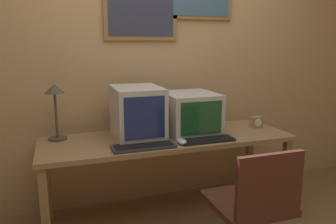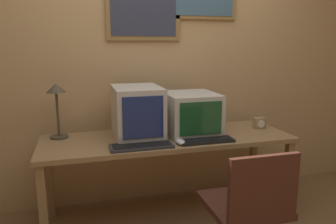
% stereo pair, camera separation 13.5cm
% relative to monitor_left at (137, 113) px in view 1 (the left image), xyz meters
% --- Properties ---
extents(wall_back, '(8.00, 0.08, 2.60)m').
position_rel_monitor_left_xyz_m(wall_back, '(0.24, 0.39, 0.40)').
color(wall_back, tan).
rests_on(wall_back, ground_plane).
extents(desk, '(1.99, 0.65, 0.70)m').
position_rel_monitor_left_xyz_m(desk, '(0.24, -0.06, -0.27)').
color(desk, '#99754C').
rests_on(desk, ground_plane).
extents(monitor_left, '(0.36, 0.47, 0.41)m').
position_rel_monitor_left_xyz_m(monitor_left, '(0.00, 0.00, 0.00)').
color(monitor_left, beige).
rests_on(monitor_left, desk).
extents(monitor_right, '(0.41, 0.46, 0.34)m').
position_rel_monitor_left_xyz_m(monitor_right, '(0.45, -0.00, -0.03)').
color(monitor_right, beige).
rests_on(monitor_right, desk).
extents(keyboard_main, '(0.45, 0.17, 0.03)m').
position_rel_monitor_left_xyz_m(keyboard_main, '(-0.02, -0.27, -0.19)').
color(keyboard_main, '#333338').
rests_on(keyboard_main, desk).
extents(keyboard_side, '(0.42, 0.13, 0.03)m').
position_rel_monitor_left_xyz_m(keyboard_side, '(0.48, -0.28, -0.19)').
color(keyboard_side, black).
rests_on(keyboard_side, desk).
extents(mouse_near_keyboard, '(0.07, 0.12, 0.04)m').
position_rel_monitor_left_xyz_m(mouse_near_keyboard, '(0.27, -0.28, -0.18)').
color(mouse_near_keyboard, silver).
rests_on(mouse_near_keyboard, desk).
extents(desk_clock, '(0.11, 0.06, 0.09)m').
position_rel_monitor_left_xyz_m(desk_clock, '(1.08, -0.02, -0.16)').
color(desk_clock, '#A38456').
rests_on(desk_clock, desk).
extents(desk_lamp, '(0.15, 0.15, 0.43)m').
position_rel_monitor_left_xyz_m(desk_lamp, '(-0.60, 0.15, 0.12)').
color(desk_lamp, '#4C4233').
rests_on(desk_lamp, desk).
extents(office_chair, '(0.49, 0.49, 0.83)m').
position_rel_monitor_left_xyz_m(office_chair, '(0.54, -0.82, -0.55)').
color(office_chair, black).
rests_on(office_chair, ground_plane).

